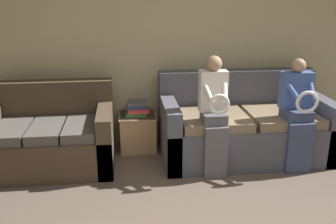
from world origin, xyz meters
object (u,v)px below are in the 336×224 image
object	(u,v)px
couch_main	(243,128)
child_right_seated	(298,111)
couch_side	(50,138)
book_stack	(137,108)
side_shelf	(138,131)
child_left_seated	(214,111)

from	to	relation	value
couch_main	child_right_seated	xyz separation A→B (m)	(0.46, -0.42, 0.32)
couch_main	couch_side	bearing A→B (deg)	-179.51
couch_main	book_stack	world-z (taller)	couch_main
couch_side	book_stack	xyz separation A→B (m)	(0.99, 0.34, 0.21)
side_shelf	child_left_seated	bearing A→B (deg)	-42.80
child_right_seated	side_shelf	world-z (taller)	child_right_seated
side_shelf	book_stack	xyz separation A→B (m)	(0.00, 0.01, 0.30)
couch_main	child_left_seated	bearing A→B (deg)	-138.34
child_left_seated	child_right_seated	bearing A→B (deg)	-0.40
side_shelf	couch_side	bearing A→B (deg)	-161.40
book_stack	couch_side	bearing A→B (deg)	-161.07
couch_main	side_shelf	world-z (taller)	couch_main
couch_main	book_stack	xyz separation A→B (m)	(-1.24, 0.32, 0.19)
child_left_seated	book_stack	size ratio (longest dim) A/B	4.24
couch_side	side_shelf	xyz separation A→B (m)	(0.99, 0.33, -0.09)
side_shelf	book_stack	world-z (taller)	book_stack
couch_side	side_shelf	distance (m)	1.05
book_stack	child_left_seated	bearing A→B (deg)	-43.09
child_right_seated	side_shelf	bearing A→B (deg)	156.77
couch_main	book_stack	size ratio (longest dim) A/B	6.48
couch_side	side_shelf	bearing A→B (deg)	18.60
book_stack	child_right_seated	bearing A→B (deg)	-23.43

